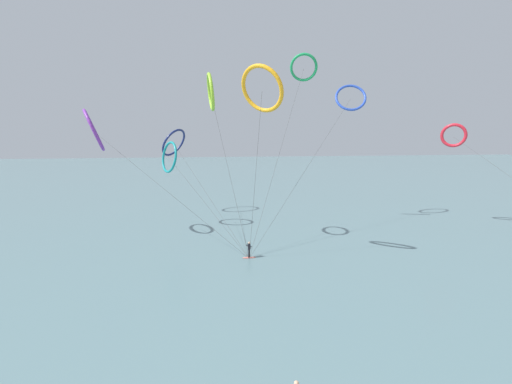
{
  "coord_description": "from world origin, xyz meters",
  "views": [
    {
      "loc": [
        -3.64,
        -1.33,
        12.36
      ],
      "look_at": [
        0.0,
        22.09,
        8.55
      ],
      "focal_mm": 24.47,
      "sensor_mm": 36.0,
      "label": 1
    }
  ],
  "objects_px": {
    "kite_cobalt": "(351,98)",
    "kite_navy": "(174,143)",
    "kite_crimson": "(454,136)",
    "kite_amber": "(262,89)",
    "kite_emerald": "(304,68)",
    "surfer_coral": "(249,251)",
    "kite_violet": "(94,130)",
    "kite_lime": "(211,92)",
    "kite_teal": "(169,157)"
  },
  "relations": [
    {
      "from": "kite_crimson",
      "to": "kite_amber",
      "type": "xyz_separation_m",
      "value": [
        -27.87,
        -9.9,
        4.24
      ]
    },
    {
      "from": "kite_violet",
      "to": "kite_teal",
      "type": "relative_size",
      "value": 1.18
    },
    {
      "from": "surfer_coral",
      "to": "kite_violet",
      "type": "relative_size",
      "value": 0.09
    },
    {
      "from": "kite_navy",
      "to": "kite_amber",
      "type": "xyz_separation_m",
      "value": [
        9.89,
        -23.11,
        5.32
      ]
    },
    {
      "from": "surfer_coral",
      "to": "kite_emerald",
      "type": "height_order",
      "value": "kite_emerald"
    },
    {
      "from": "kite_violet",
      "to": "kite_crimson",
      "type": "bearing_deg",
      "value": -106.08
    },
    {
      "from": "kite_emerald",
      "to": "kite_teal",
      "type": "height_order",
      "value": "kite_emerald"
    },
    {
      "from": "kite_lime",
      "to": "kite_amber",
      "type": "relative_size",
      "value": 1.02
    },
    {
      "from": "kite_cobalt",
      "to": "kite_amber",
      "type": "distance_m",
      "value": 22.18
    },
    {
      "from": "kite_emerald",
      "to": "kite_crimson",
      "type": "height_order",
      "value": "kite_emerald"
    },
    {
      "from": "kite_emerald",
      "to": "kite_amber",
      "type": "bearing_deg",
      "value": 74.01
    },
    {
      "from": "kite_amber",
      "to": "kite_cobalt",
      "type": "bearing_deg",
      "value": -89.21
    },
    {
      "from": "surfer_coral",
      "to": "kite_navy",
      "type": "bearing_deg",
      "value": -138.0
    },
    {
      "from": "kite_navy",
      "to": "kite_teal",
      "type": "xyz_separation_m",
      "value": [
        -0.01,
        -8.52,
        -1.75
      ]
    },
    {
      "from": "kite_emerald",
      "to": "kite_violet",
      "type": "bearing_deg",
      "value": 19.45
    },
    {
      "from": "kite_cobalt",
      "to": "kite_navy",
      "type": "distance_m",
      "value": 27.27
    },
    {
      "from": "surfer_coral",
      "to": "kite_crimson",
      "type": "height_order",
      "value": "kite_crimson"
    },
    {
      "from": "kite_emerald",
      "to": "kite_crimson",
      "type": "relative_size",
      "value": 0.72
    },
    {
      "from": "kite_crimson",
      "to": "kite_amber",
      "type": "height_order",
      "value": "kite_amber"
    },
    {
      "from": "kite_cobalt",
      "to": "kite_emerald",
      "type": "relative_size",
      "value": 0.86
    },
    {
      "from": "kite_violet",
      "to": "kite_amber",
      "type": "distance_m",
      "value": 21.51
    },
    {
      "from": "kite_lime",
      "to": "kite_emerald",
      "type": "xyz_separation_m",
      "value": [
        12.36,
        6.64,
        4.14
      ]
    },
    {
      "from": "kite_cobalt",
      "to": "kite_teal",
      "type": "distance_m",
      "value": 26.77
    },
    {
      "from": "kite_lime",
      "to": "kite_violet",
      "type": "relative_size",
      "value": 1.02
    },
    {
      "from": "surfer_coral",
      "to": "kite_lime",
      "type": "distance_m",
      "value": 17.6
    },
    {
      "from": "kite_amber",
      "to": "kite_violet",
      "type": "bearing_deg",
      "value": 13.91
    },
    {
      "from": "surfer_coral",
      "to": "kite_navy",
      "type": "distance_m",
      "value": 26.07
    },
    {
      "from": "surfer_coral",
      "to": "kite_amber",
      "type": "relative_size",
      "value": 0.09
    },
    {
      "from": "kite_lime",
      "to": "kite_cobalt",
      "type": "bearing_deg",
      "value": -68.1
    },
    {
      "from": "kite_amber",
      "to": "kite_teal",
      "type": "height_order",
      "value": "kite_amber"
    },
    {
      "from": "kite_violet",
      "to": "kite_amber",
      "type": "relative_size",
      "value": 0.99
    },
    {
      "from": "kite_emerald",
      "to": "kite_navy",
      "type": "distance_m",
      "value": 22.52
    },
    {
      "from": "surfer_coral",
      "to": "kite_teal",
      "type": "bearing_deg",
      "value": -126.85
    },
    {
      "from": "kite_violet",
      "to": "kite_teal",
      "type": "height_order",
      "value": "kite_violet"
    },
    {
      "from": "kite_crimson",
      "to": "kite_emerald",
      "type": "bearing_deg",
      "value": 29.51
    },
    {
      "from": "kite_navy",
      "to": "kite_lime",
      "type": "bearing_deg",
      "value": 50.9
    },
    {
      "from": "kite_crimson",
      "to": "kite_teal",
      "type": "distance_m",
      "value": 38.16
    },
    {
      "from": "kite_violet",
      "to": "kite_amber",
      "type": "height_order",
      "value": "kite_amber"
    },
    {
      "from": "surfer_coral",
      "to": "kite_cobalt",
      "type": "relative_size",
      "value": 0.09
    },
    {
      "from": "kite_lime",
      "to": "kite_navy",
      "type": "xyz_separation_m",
      "value": [
        -5.37,
        16.38,
        -5.75
      ]
    },
    {
      "from": "kite_cobalt",
      "to": "kite_emerald",
      "type": "bearing_deg",
      "value": -148.76
    },
    {
      "from": "kite_lime",
      "to": "kite_crimson",
      "type": "bearing_deg",
      "value": -86.73
    },
    {
      "from": "kite_cobalt",
      "to": "kite_crimson",
      "type": "height_order",
      "value": "kite_cobalt"
    },
    {
      "from": "kite_amber",
      "to": "kite_teal",
      "type": "xyz_separation_m",
      "value": [
        -9.9,
        14.59,
        -7.06
      ]
    },
    {
      "from": "kite_cobalt",
      "to": "kite_amber",
      "type": "relative_size",
      "value": 1.05
    },
    {
      "from": "kite_emerald",
      "to": "kite_navy",
      "type": "xyz_separation_m",
      "value": [
        -17.73,
        9.74,
        -9.89
      ]
    },
    {
      "from": "kite_crimson",
      "to": "kite_lime",
      "type": "bearing_deg",
      "value": 44.95
    },
    {
      "from": "kite_cobalt",
      "to": "kite_amber",
      "type": "height_order",
      "value": "kite_cobalt"
    },
    {
      "from": "kite_emerald",
      "to": "kite_cobalt",
      "type": "bearing_deg",
      "value": -148.42
    },
    {
      "from": "surfer_coral",
      "to": "kite_emerald",
      "type": "bearing_deg",
      "value": 164.66
    }
  ]
}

